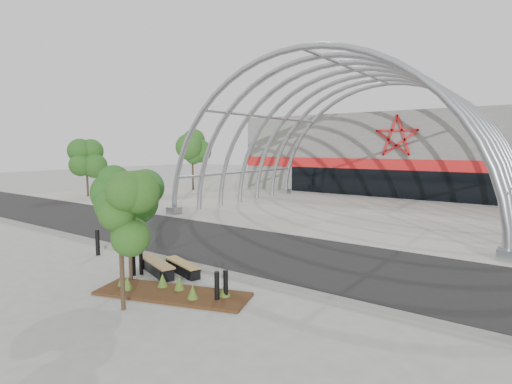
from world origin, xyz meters
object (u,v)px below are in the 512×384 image
object	(u,v)px
street_tree_0	(128,203)
bench_0	(157,267)
bollard_2	(134,264)
street_tree_1	(120,214)
bench_1	(182,268)

from	to	relation	value
street_tree_0	bench_0	xyz separation A→B (m)	(0.08, 1.10, -2.56)
street_tree_0	bollard_2	bearing A→B (deg)	133.84
street_tree_1	bench_0	xyz separation A→B (m)	(-1.82, 2.79, -2.59)
street_tree_1	bench_0	size ratio (longest dim) A/B	1.67
street_tree_0	bench_0	distance (m)	2.78
bollard_2	street_tree_0	bearing A→B (deg)	-46.16
street_tree_0	bench_1	size ratio (longest dim) A/B	1.82
bench_1	bollard_2	size ratio (longest dim) A/B	2.37
street_tree_0	street_tree_1	distance (m)	2.54
street_tree_1	bench_0	bearing A→B (deg)	123.10
bench_1	bollard_2	bearing A→B (deg)	-136.42
bench_1	bollard_2	world-z (taller)	bollard_2
bollard_2	bench_1	bearing A→B (deg)	43.58
street_tree_0	bollard_2	size ratio (longest dim) A/B	4.33
street_tree_1	bollard_2	xyz separation A→B (m)	(-2.34, 2.15, -2.37)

